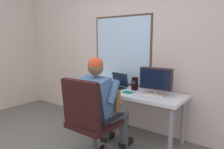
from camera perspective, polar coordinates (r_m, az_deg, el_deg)
The scene contains 10 objects.
wall_rear at distance 3.46m, azimuth 5.57°, elevation 8.32°, with size 5.42×0.08×2.82m.
desk at distance 3.21m, azimuth 3.26°, elevation -5.59°, with size 1.85×0.62×0.72m.
office_chair at distance 2.48m, azimuth -6.56°, elevation -11.37°, with size 0.63×0.60×1.04m.
person_seated at distance 2.65m, azimuth -2.79°, elevation -8.07°, with size 0.54×0.75×1.28m.
crt_monitor at distance 2.95m, azimuth 12.01°, elevation -1.43°, with size 0.46×0.24×0.38m.
laptop at distance 3.33m, azimuth 1.33°, elevation -2.59°, with size 0.37×0.32×0.23m.
wine_glass at distance 3.48m, azimuth -6.54°, elevation -1.38°, with size 0.08×0.08×0.15m.
desk_speaker at distance 3.18m, azimuth 6.33°, elevation -2.55°, with size 0.09×0.10×0.19m.
cd_case at distance 3.03m, azimuth 4.46°, elevation -4.92°, with size 0.15×0.13×0.01m.
coffee_mug at distance 3.37m, azimuth -5.06°, elevation -2.59°, with size 0.09×0.09×0.11m.
Camera 1 is at (1.78, -0.97, 1.47)m, focal length 33.10 mm.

